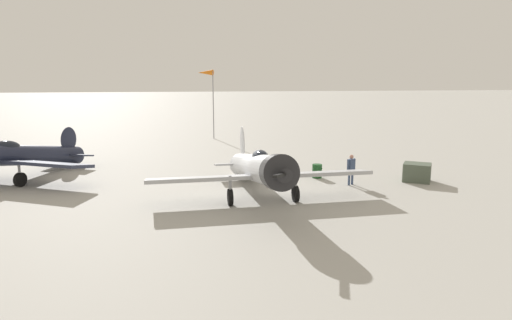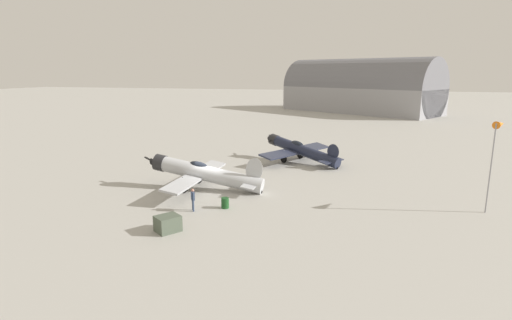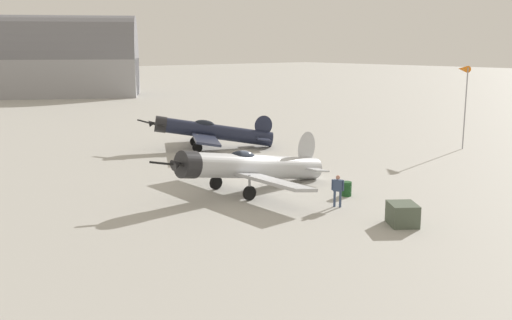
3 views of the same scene
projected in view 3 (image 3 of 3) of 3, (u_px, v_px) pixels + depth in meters
The scene contains 8 objects.
ground_plane at pixel (256, 190), 34.33m from camera, with size 400.00×400.00×0.00m, color #A8A59E.
airplane_foreground at pixel (249, 167), 33.74m from camera, with size 10.98×11.77×3.25m.
airplane_mid_apron at pixel (210, 131), 47.75m from camera, with size 10.19×9.69×2.86m.
ground_crew_mechanic at pixel (338, 188), 30.45m from camera, with size 0.58×0.44×1.72m.
equipment_crate at pixel (403, 214), 27.45m from camera, with size 1.94×1.89×1.06m.
fuel_drum at pixel (346, 189), 32.83m from camera, with size 0.62×0.62×0.82m.
windsock_mast at pixel (463, 74), 47.52m from camera, with size 1.69×1.34×6.81m.
distant_hangar at pixel (19, 65), 97.77m from camera, with size 32.70×41.19×14.52m.
Camera 3 is at (-25.66, 21.29, 8.37)m, focal length 40.60 mm.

